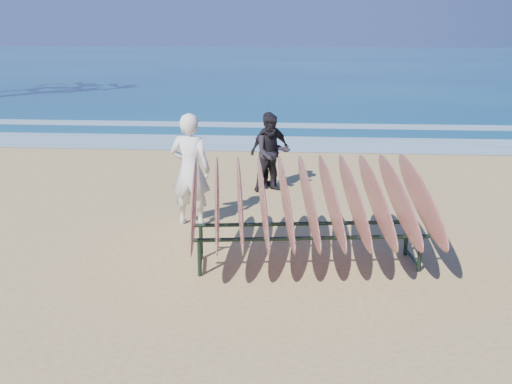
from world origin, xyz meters
TOP-DOWN VIEW (x-y plane):
  - ground at (0.00, 0.00)m, footprint 120.00×120.00m
  - ocean at (0.00, 55.00)m, footprint 160.00×160.00m
  - foam_near at (0.00, 10.00)m, footprint 160.00×160.00m
  - foam_far at (0.00, 13.50)m, footprint 160.00×160.00m
  - surfboard_rack at (0.74, 0.47)m, footprint 3.49×2.94m
  - person_white at (-1.21, 2.22)m, footprint 0.75×0.55m
  - person_dark_a at (-0.01, 4.59)m, footprint 0.92×0.82m
  - person_dark_b at (-0.07, 4.89)m, footprint 0.94×0.89m

SIDE VIEW (x-z plane):
  - ground at x=0.00m, z-range 0.00..0.00m
  - ocean at x=0.00m, z-range 0.01..0.01m
  - foam_far at x=0.00m, z-range 0.01..0.01m
  - foam_near at x=0.00m, z-range 0.01..0.01m
  - person_dark_a at x=-0.01m, z-range 0.00..1.55m
  - person_dark_b at x=-0.07m, z-range 0.00..1.56m
  - surfboard_rack at x=0.74m, z-range 0.16..1.69m
  - person_white at x=-1.21m, z-range 0.00..1.88m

